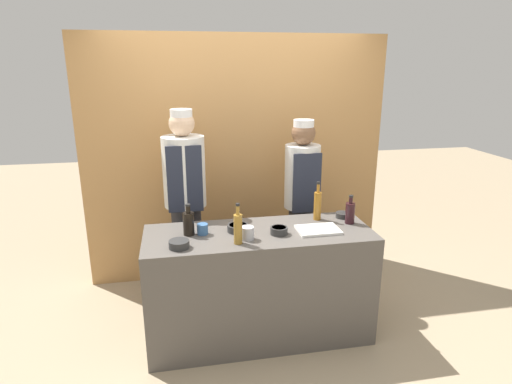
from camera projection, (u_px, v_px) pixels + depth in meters
ground_plane at (259, 333)px, 3.52m from camera, size 14.00×14.00×0.00m
cabinet_wall at (236, 160)px, 4.29m from camera, size 2.96×0.18×2.40m
counter at (259, 284)px, 3.39m from camera, size 1.74×0.65×0.89m
sauce_bowl_white at (238, 228)px, 3.26m from camera, size 0.16×0.16×0.05m
sauce_bowl_orange at (279, 230)px, 3.21m from camera, size 0.13×0.13×0.06m
sauce_bowl_green at (343, 215)px, 3.56m from camera, size 0.12×0.12×0.04m
sauce_bowl_purple at (179, 244)px, 2.97m from camera, size 0.14×0.14×0.05m
cutting_board at (318, 230)px, 3.27m from camera, size 0.32×0.22×0.02m
bottle_soy at (189, 223)px, 3.18m from camera, size 0.08×0.08×0.24m
bottle_vinegar at (238, 228)px, 3.02m from camera, size 0.06×0.06×0.30m
bottle_amber at (318, 205)px, 3.49m from camera, size 0.06×0.06×0.32m
bottle_wine at (350, 212)px, 3.41m from camera, size 0.08×0.08×0.23m
cup_steel at (247, 233)px, 3.11m from camera, size 0.09×0.09×0.10m
cup_blue at (203, 229)px, 3.20m from camera, size 0.08×0.08×0.08m
chef_left at (186, 201)px, 3.77m from camera, size 0.37×0.37×1.76m
chef_right at (301, 200)px, 3.97m from camera, size 0.32×0.32×1.65m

